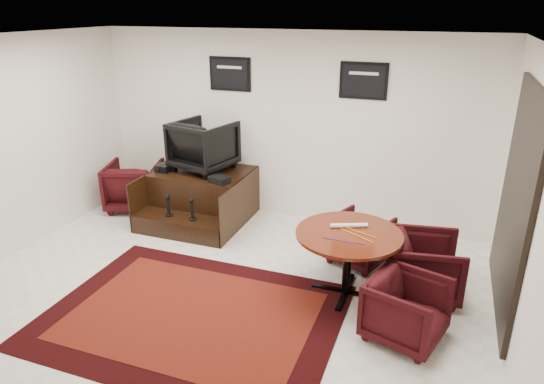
# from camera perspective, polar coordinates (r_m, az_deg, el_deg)

# --- Properties ---
(ground) EXTENTS (6.00, 6.00, 0.00)m
(ground) POSITION_cam_1_polar(r_m,az_deg,el_deg) (5.73, -6.51, -12.01)
(ground) COLOR white
(ground) RESTS_ON ground
(room_shell) EXTENTS (6.02, 5.02, 2.81)m
(room_shell) POSITION_cam_1_polar(r_m,az_deg,el_deg) (4.92, -2.46, 5.40)
(room_shell) COLOR white
(room_shell) RESTS_ON ground
(area_rug) EXTENTS (3.09, 2.32, 0.01)m
(area_rug) POSITION_cam_1_polar(r_m,az_deg,el_deg) (5.44, -9.34, -14.12)
(area_rug) COLOR black
(area_rug) RESTS_ON ground
(shine_podium) EXTENTS (1.45, 1.49, 0.75)m
(shine_podium) POSITION_cam_1_polar(r_m,az_deg,el_deg) (7.56, -8.26, -0.58)
(shine_podium) COLOR black
(shine_podium) RESTS_ON ground
(shine_chair) EXTENTS (0.98, 0.94, 0.84)m
(shine_chair) POSITION_cam_1_polar(r_m,az_deg,el_deg) (7.42, -8.06, 5.73)
(shine_chair) COLOR black
(shine_chair) RESTS_ON shine_podium
(shoes_pair) EXTENTS (0.26, 0.31, 0.10)m
(shoes_pair) POSITION_cam_1_polar(r_m,az_deg,el_deg) (7.59, -12.40, 2.87)
(shoes_pair) COLOR black
(shoes_pair) RESTS_ON shine_podium
(polish_kit) EXTENTS (0.32, 0.26, 0.10)m
(polish_kit) POSITION_cam_1_polar(r_m,az_deg,el_deg) (6.93, -6.22, 1.47)
(polish_kit) COLOR black
(polish_kit) RESTS_ON shine_podium
(umbrella_black) EXTENTS (0.32, 0.12, 0.86)m
(umbrella_black) POSITION_cam_1_polar(r_m,az_deg,el_deg) (7.83, -14.05, 0.44)
(umbrella_black) COLOR black
(umbrella_black) RESTS_ON ground
(umbrella_hooked) EXTENTS (0.29, 0.11, 0.78)m
(umbrella_hooked) POSITION_cam_1_polar(r_m,az_deg,el_deg) (8.00, -13.66, 0.60)
(umbrella_hooked) COLOR black
(umbrella_hooked) RESTS_ON ground
(armchair_side) EXTENTS (1.02, 0.99, 0.85)m
(armchair_side) POSITION_cam_1_polar(r_m,az_deg,el_deg) (8.13, -15.86, 0.98)
(armchair_side) COLOR black
(armchair_side) RESTS_ON ground
(meeting_table) EXTENTS (1.18, 1.18, 0.77)m
(meeting_table) POSITION_cam_1_polar(r_m,az_deg,el_deg) (5.47, 9.00, -5.61)
(meeting_table) COLOR #441509
(meeting_table) RESTS_ON ground
(table_chair_back) EXTENTS (0.86, 0.83, 0.70)m
(table_chair_back) POSITION_cam_1_polar(r_m,az_deg,el_deg) (6.31, 10.30, -5.26)
(table_chair_back) COLOR black
(table_chair_back) RESTS_ON ground
(table_chair_window) EXTENTS (0.83, 0.87, 0.79)m
(table_chair_window) POSITION_cam_1_polar(r_m,az_deg,el_deg) (5.79, 17.62, -7.99)
(table_chair_window) COLOR black
(table_chair_window) RESTS_ON ground
(table_chair_corner) EXTENTS (0.83, 0.86, 0.72)m
(table_chair_corner) POSITION_cam_1_polar(r_m,az_deg,el_deg) (5.05, 15.60, -12.89)
(table_chair_corner) COLOR black
(table_chair_corner) RESTS_ON ground
(paper_roll) EXTENTS (0.41, 0.21, 0.05)m
(paper_roll) POSITION_cam_1_polar(r_m,az_deg,el_deg) (5.54, 9.05, -3.91)
(paper_roll) COLOR white
(paper_roll) RESTS_ON meeting_table
(table_clutter) EXTENTS (0.56, 0.37, 0.01)m
(table_clutter) POSITION_cam_1_polar(r_m,az_deg,el_deg) (5.36, 9.63, -5.07)
(table_clutter) COLOR orange
(table_clutter) RESTS_ON meeting_table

